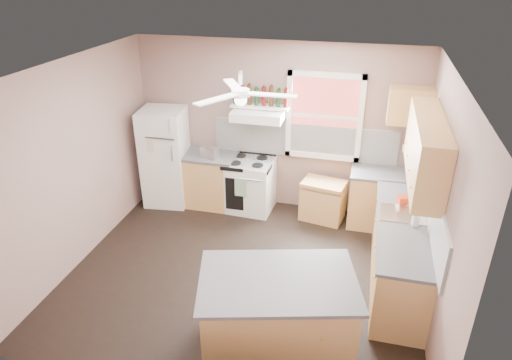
% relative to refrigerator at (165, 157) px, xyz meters
% --- Properties ---
extents(floor, '(4.50, 4.50, 0.00)m').
position_rel_refrigerator_xyz_m(floor, '(1.77, -1.62, -0.81)').
color(floor, black).
rests_on(floor, ground).
extents(ceiling, '(4.50, 4.50, 0.00)m').
position_rel_refrigerator_xyz_m(ceiling, '(1.77, -1.62, 1.89)').
color(ceiling, white).
rests_on(ceiling, ground).
extents(wall_back, '(4.50, 0.05, 2.70)m').
position_rel_refrigerator_xyz_m(wall_back, '(1.77, 0.41, 0.54)').
color(wall_back, '#83675F').
rests_on(wall_back, ground).
extents(wall_right, '(0.05, 4.00, 2.70)m').
position_rel_refrigerator_xyz_m(wall_right, '(4.05, -1.62, 0.54)').
color(wall_right, '#83675F').
rests_on(wall_right, ground).
extents(wall_left, '(0.05, 4.00, 2.70)m').
position_rel_refrigerator_xyz_m(wall_left, '(-0.50, -1.62, 0.54)').
color(wall_left, '#83675F').
rests_on(wall_left, ground).
extents(backsplash_back, '(2.90, 0.03, 0.55)m').
position_rel_refrigerator_xyz_m(backsplash_back, '(2.22, 0.37, 0.36)').
color(backsplash_back, white).
rests_on(backsplash_back, wall_back).
extents(backsplash_right, '(0.03, 2.60, 0.55)m').
position_rel_refrigerator_xyz_m(backsplash_right, '(4.01, -1.32, 0.36)').
color(backsplash_right, white).
rests_on(backsplash_right, wall_right).
extents(window_view, '(1.00, 0.02, 1.20)m').
position_rel_refrigerator_xyz_m(window_view, '(2.52, 0.36, 0.79)').
color(window_view, maroon).
rests_on(window_view, wall_back).
extents(window_frame, '(1.16, 0.07, 1.36)m').
position_rel_refrigerator_xyz_m(window_frame, '(2.52, 0.34, 0.79)').
color(window_frame, white).
rests_on(window_frame, wall_back).
extents(refrigerator, '(0.76, 0.75, 1.62)m').
position_rel_refrigerator_xyz_m(refrigerator, '(0.00, 0.00, 0.00)').
color(refrigerator, white).
rests_on(refrigerator, floor).
extents(base_cabinet_left, '(0.90, 0.60, 0.86)m').
position_rel_refrigerator_xyz_m(base_cabinet_left, '(0.71, 0.08, -0.38)').
color(base_cabinet_left, tan).
rests_on(base_cabinet_left, floor).
extents(counter_left, '(0.92, 0.62, 0.04)m').
position_rel_refrigerator_xyz_m(counter_left, '(0.71, 0.08, 0.07)').
color(counter_left, '#4B4B4D').
rests_on(counter_left, base_cabinet_left).
extents(toaster, '(0.31, 0.23, 0.18)m').
position_rel_refrigerator_xyz_m(toaster, '(0.79, -0.02, 0.18)').
color(toaster, silver).
rests_on(toaster, counter_left).
extents(stove, '(0.80, 0.69, 0.86)m').
position_rel_refrigerator_xyz_m(stove, '(1.41, 0.08, -0.38)').
color(stove, white).
rests_on(stove, floor).
extents(range_hood, '(0.78, 0.50, 0.14)m').
position_rel_refrigerator_xyz_m(range_hood, '(1.54, 0.13, 0.81)').
color(range_hood, white).
rests_on(range_hood, wall_back).
extents(bottle_shelf, '(0.90, 0.26, 0.03)m').
position_rel_refrigerator_xyz_m(bottle_shelf, '(1.54, 0.25, 0.91)').
color(bottle_shelf, white).
rests_on(bottle_shelf, range_hood).
extents(cart, '(0.72, 0.55, 0.65)m').
position_rel_refrigerator_xyz_m(cart, '(2.62, 0.04, -0.49)').
color(cart, tan).
rests_on(cart, floor).
extents(base_cabinet_corner, '(1.00, 0.60, 0.86)m').
position_rel_refrigerator_xyz_m(base_cabinet_corner, '(3.52, 0.08, -0.38)').
color(base_cabinet_corner, tan).
rests_on(base_cabinet_corner, floor).
extents(base_cabinet_right, '(0.60, 2.20, 0.86)m').
position_rel_refrigerator_xyz_m(base_cabinet_right, '(3.72, -1.32, -0.38)').
color(base_cabinet_right, tan).
rests_on(base_cabinet_right, floor).
extents(counter_corner, '(1.02, 0.62, 0.04)m').
position_rel_refrigerator_xyz_m(counter_corner, '(3.52, 0.08, 0.07)').
color(counter_corner, '#4B4B4D').
rests_on(counter_corner, base_cabinet_corner).
extents(counter_right, '(0.62, 2.22, 0.04)m').
position_rel_refrigerator_xyz_m(counter_right, '(3.71, -1.32, 0.07)').
color(counter_right, '#4B4B4D').
rests_on(counter_right, base_cabinet_right).
extents(sink, '(0.55, 0.45, 0.03)m').
position_rel_refrigerator_xyz_m(sink, '(3.71, -1.12, 0.08)').
color(sink, silver).
rests_on(sink, counter_right).
extents(faucet, '(0.03, 0.03, 0.14)m').
position_rel_refrigerator_xyz_m(faucet, '(3.87, -1.12, 0.16)').
color(faucet, silver).
rests_on(faucet, sink).
extents(upper_cabinet_right, '(0.33, 1.80, 0.76)m').
position_rel_refrigerator_xyz_m(upper_cabinet_right, '(3.85, -1.12, 0.97)').
color(upper_cabinet_right, tan).
rests_on(upper_cabinet_right, wall_right).
extents(upper_cabinet_corner, '(0.60, 0.33, 0.52)m').
position_rel_refrigerator_xyz_m(upper_cabinet_corner, '(3.72, 0.21, 1.09)').
color(upper_cabinet_corner, tan).
rests_on(upper_cabinet_corner, wall_back).
extents(paper_towel, '(0.26, 0.12, 0.12)m').
position_rel_refrigerator_xyz_m(paper_towel, '(3.84, 0.24, 0.44)').
color(paper_towel, white).
rests_on(paper_towel, wall_back).
extents(island, '(1.69, 1.30, 0.86)m').
position_rel_refrigerator_xyz_m(island, '(2.46, -2.75, -0.38)').
color(island, tan).
rests_on(island, floor).
extents(island_top, '(1.80, 1.41, 0.04)m').
position_rel_refrigerator_xyz_m(island_top, '(2.46, -2.75, 0.07)').
color(island_top, '#4B4B4D').
rests_on(island_top, island).
extents(ceiling_fan_hub, '(0.20, 0.20, 0.08)m').
position_rel_refrigerator_xyz_m(ceiling_fan_hub, '(1.77, -1.62, 1.64)').
color(ceiling_fan_hub, white).
rests_on(ceiling_fan_hub, ceiling).
extents(soap_bottle, '(0.14, 0.14, 0.25)m').
position_rel_refrigerator_xyz_m(soap_bottle, '(3.84, -1.37, 0.21)').
color(soap_bottle, silver).
rests_on(soap_bottle, counter_right).
extents(red_caddy, '(0.21, 0.18, 0.10)m').
position_rel_refrigerator_xyz_m(red_caddy, '(3.74, -0.82, 0.14)').
color(red_caddy, red).
rests_on(red_caddy, counter_right).
extents(wine_bottles, '(0.86, 0.06, 0.31)m').
position_rel_refrigerator_xyz_m(wine_bottles, '(1.55, 0.25, 1.07)').
color(wine_bottles, '#143819').
rests_on(wine_bottles, bottle_shelf).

